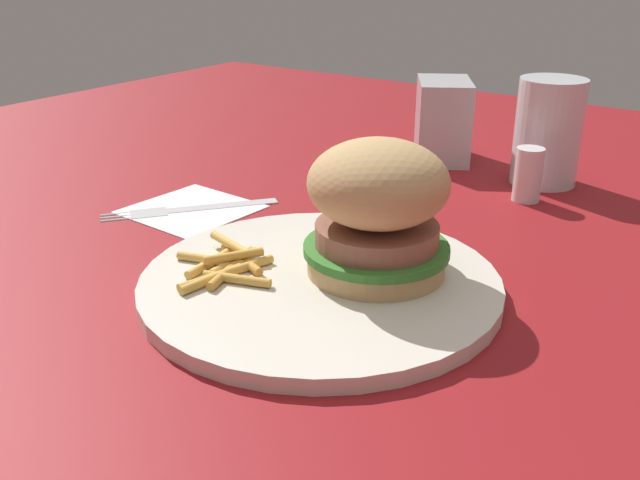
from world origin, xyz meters
name	(u,v)px	position (x,y,z in m)	size (l,w,h in m)	color
ground_plane	(323,299)	(0.00, 0.00, 0.00)	(1.60, 1.60, 0.00)	maroon
plate	(320,284)	(-0.01, -0.01, 0.01)	(0.27, 0.27, 0.01)	silver
sandwich	(378,208)	(-0.04, 0.02, 0.06)	(0.11, 0.11, 0.10)	tan
fries_pile	(226,265)	(0.02, -0.07, 0.02)	(0.09, 0.09, 0.01)	gold
napkin	(191,209)	(-0.08, -0.21, 0.00)	(0.11, 0.11, 0.00)	white
fork	(189,207)	(-0.08, -0.22, 0.00)	(0.15, 0.12, 0.00)	silver
drink_glass	(547,138)	(-0.36, 0.04, 0.05)	(0.07, 0.07, 0.11)	silver
napkin_dispenser	(443,120)	(-0.38, -0.09, 0.05)	(0.09, 0.06, 0.10)	#B7BABF
salt_shaker	(528,175)	(-0.30, 0.04, 0.03)	(0.03, 0.03, 0.06)	white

